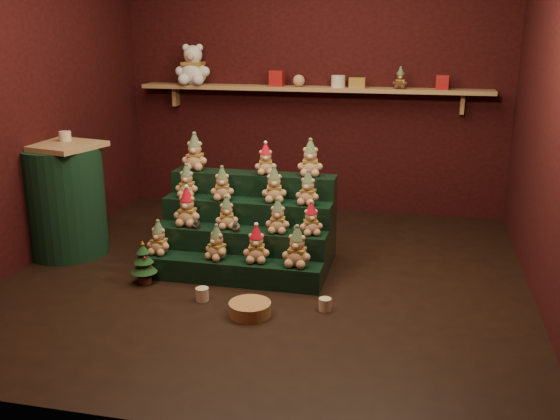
% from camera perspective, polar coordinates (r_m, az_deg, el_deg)
% --- Properties ---
extents(ground, '(4.00, 4.00, 0.00)m').
position_cam_1_polar(ground, '(4.99, -1.18, -6.02)').
color(ground, black).
rests_on(ground, ground).
extents(back_wall, '(4.00, 0.10, 2.80)m').
position_cam_1_polar(back_wall, '(6.64, 3.13, 12.01)').
color(back_wall, black).
rests_on(back_wall, ground).
extents(front_wall, '(4.00, 0.10, 2.80)m').
position_cam_1_polar(front_wall, '(2.72, -11.92, 5.45)').
color(front_wall, black).
rests_on(front_wall, ground).
extents(left_wall, '(0.10, 4.00, 2.80)m').
position_cam_1_polar(left_wall, '(5.51, -22.77, 9.91)').
color(left_wall, black).
rests_on(left_wall, ground).
extents(back_shelf, '(3.60, 0.26, 0.24)m').
position_cam_1_polar(back_shelf, '(6.48, 2.85, 10.97)').
color(back_shelf, tan).
rests_on(back_shelf, ground).
extents(riser_tier_front, '(1.40, 0.22, 0.18)m').
position_cam_1_polar(riser_tier_front, '(4.85, -4.39, -5.59)').
color(riser_tier_front, black).
rests_on(riser_tier_front, ground).
extents(riser_tier_midfront, '(1.40, 0.22, 0.36)m').
position_cam_1_polar(riser_tier_midfront, '(5.02, -3.67, -3.73)').
color(riser_tier_midfront, black).
rests_on(riser_tier_midfront, ground).
extents(riser_tier_midback, '(1.40, 0.22, 0.54)m').
position_cam_1_polar(riser_tier_midback, '(5.19, -3.00, -1.98)').
color(riser_tier_midback, black).
rests_on(riser_tier_midback, ground).
extents(riser_tier_back, '(1.40, 0.22, 0.72)m').
position_cam_1_polar(riser_tier_back, '(5.36, -2.38, -0.35)').
color(riser_tier_back, black).
rests_on(riser_tier_back, ground).
extents(teddy_0, '(0.20, 0.19, 0.27)m').
position_cam_1_polar(teddy_0, '(4.99, -11.03, -2.49)').
color(teddy_0, tan).
rests_on(teddy_0, riser_tier_front).
extents(teddy_1, '(0.25, 0.24, 0.27)m').
position_cam_1_polar(teddy_1, '(4.81, -5.80, -2.96)').
color(teddy_1, tan).
rests_on(teddy_1, riser_tier_front).
extents(teddy_2, '(0.23, 0.21, 0.28)m').
position_cam_1_polar(teddy_2, '(4.74, -2.17, -3.12)').
color(teddy_2, tan).
rests_on(teddy_2, riser_tier_front).
extents(teddy_3, '(0.23, 0.21, 0.31)m').
position_cam_1_polar(teddy_3, '(4.65, 1.57, -3.35)').
color(teddy_3, tan).
rests_on(teddy_3, riser_tier_front).
extents(teddy_4, '(0.22, 0.20, 0.31)m').
position_cam_1_polar(teddy_4, '(5.06, -8.49, 0.28)').
color(teddy_4, tan).
rests_on(teddy_4, riser_tier_midfront).
extents(teddy_5, '(0.23, 0.21, 0.25)m').
position_cam_1_polar(teddy_5, '(4.97, -4.90, -0.23)').
color(teddy_5, tan).
rests_on(teddy_5, riser_tier_midfront).
extents(teddy_6, '(0.20, 0.19, 0.26)m').
position_cam_1_polar(teddy_6, '(4.84, -0.21, -0.55)').
color(teddy_6, tan).
rests_on(teddy_6, riser_tier_midfront).
extents(teddy_7, '(0.23, 0.22, 0.25)m').
position_cam_1_polar(teddy_7, '(4.80, 2.85, -0.80)').
color(teddy_7, tan).
rests_on(teddy_7, riser_tier_midfront).
extents(teddy_8, '(0.20, 0.19, 0.27)m').
position_cam_1_polar(teddy_8, '(5.24, -8.52, 2.66)').
color(teddy_8, tan).
rests_on(teddy_8, riser_tier_midback).
extents(teddy_9, '(0.23, 0.22, 0.27)m').
position_cam_1_polar(teddy_9, '(5.12, -5.30, 2.43)').
color(teddy_9, tan).
rests_on(teddy_9, riser_tier_midback).
extents(teddy_10, '(0.24, 0.22, 0.28)m').
position_cam_1_polar(teddy_10, '(5.03, -0.54, 2.34)').
color(teddy_10, tan).
rests_on(teddy_10, riser_tier_midback).
extents(teddy_11, '(0.22, 0.20, 0.27)m').
position_cam_1_polar(teddy_11, '(4.95, 2.58, 2.02)').
color(teddy_11, tan).
rests_on(teddy_11, riser_tier_midback).
extents(teddy_12, '(0.23, 0.21, 0.31)m').
position_cam_1_polar(teddy_12, '(5.41, -7.79, 5.28)').
color(teddy_12, tan).
rests_on(teddy_12, riser_tier_back).
extents(teddy_13, '(0.22, 0.20, 0.26)m').
position_cam_1_polar(teddy_13, '(5.20, -1.33, 4.68)').
color(teddy_13, tan).
rests_on(teddy_13, riser_tier_back).
extents(teddy_14, '(0.23, 0.22, 0.30)m').
position_cam_1_polar(teddy_14, '(5.15, 2.79, 4.78)').
color(teddy_14, tan).
rests_on(teddy_14, riser_tier_back).
extents(snow_globe_a, '(0.06, 0.06, 0.08)m').
position_cam_1_polar(snow_globe_a, '(4.99, -7.63, -1.27)').
color(snow_globe_a, black).
rests_on(snow_globe_a, riser_tier_midfront).
extents(snow_globe_b, '(0.06, 0.06, 0.08)m').
position_cam_1_polar(snow_globe_b, '(4.89, -4.04, -1.53)').
color(snow_globe_b, black).
rests_on(snow_globe_b, riser_tier_midfront).
extents(snow_globe_c, '(0.06, 0.06, 0.08)m').
position_cam_1_polar(snow_globe_c, '(4.78, 1.47, -1.91)').
color(snow_globe_c, black).
rests_on(snow_globe_c, riser_tier_midfront).
extents(side_table, '(0.74, 0.68, 0.97)m').
position_cam_1_polar(side_table, '(5.65, -19.09, 0.91)').
color(side_table, tan).
rests_on(side_table, ground).
extents(table_ornament, '(0.10, 0.10, 0.08)m').
position_cam_1_polar(table_ornament, '(5.63, -19.06, 6.41)').
color(table_ornament, beige).
rests_on(table_ornament, side_table).
extents(mini_christmas_tree, '(0.20, 0.20, 0.35)m').
position_cam_1_polar(mini_christmas_tree, '(4.90, -12.36, -4.71)').
color(mini_christmas_tree, '#4D2B1B').
rests_on(mini_christmas_tree, ground).
extents(mug_left, '(0.10, 0.10, 0.10)m').
position_cam_1_polar(mug_left, '(4.58, -7.12, -7.65)').
color(mug_left, beige).
rests_on(mug_left, ground).
extents(mug_right, '(0.09, 0.09, 0.09)m').
position_cam_1_polar(mug_right, '(4.40, 4.14, -8.60)').
color(mug_right, beige).
rests_on(mug_right, ground).
extents(wicker_basket, '(0.33, 0.33, 0.09)m').
position_cam_1_polar(wicker_basket, '(4.33, -2.77, -9.01)').
color(wicker_basket, '#A47042').
rests_on(wicker_basket, ground).
extents(white_bear, '(0.39, 0.36, 0.52)m').
position_cam_1_polar(white_bear, '(6.75, -7.96, 13.50)').
color(white_bear, white).
rests_on(white_bear, back_shelf).
extents(brown_bear, '(0.15, 0.13, 0.20)m').
position_cam_1_polar(brown_bear, '(6.34, 10.94, 11.74)').
color(brown_bear, '#4A2F18').
rests_on(brown_bear, back_shelf).
extents(gift_tin_red_a, '(0.14, 0.14, 0.16)m').
position_cam_1_polar(gift_tin_red_a, '(6.51, -0.28, 11.95)').
color(gift_tin_red_a, '#AC1A1B').
rests_on(gift_tin_red_a, back_shelf).
extents(gift_tin_cream, '(0.14, 0.14, 0.12)m').
position_cam_1_polar(gift_tin_cream, '(6.40, 5.34, 11.63)').
color(gift_tin_cream, beige).
rests_on(gift_tin_cream, back_shelf).
extents(gift_tin_red_b, '(0.12, 0.12, 0.14)m').
position_cam_1_polar(gift_tin_red_b, '(6.35, 14.61, 11.23)').
color(gift_tin_red_b, '#AC1A1B').
rests_on(gift_tin_red_b, back_shelf).
extents(shelf_plush_ball, '(0.12, 0.12, 0.12)m').
position_cam_1_polar(shelf_plush_ball, '(6.47, 1.73, 11.74)').
color(shelf_plush_ball, tan).
rests_on(shelf_plush_ball, back_shelf).
extents(scarf_gift_box, '(0.16, 0.10, 0.10)m').
position_cam_1_polar(scarf_gift_box, '(6.38, 7.07, 11.47)').
color(scarf_gift_box, '#C46B1B').
rests_on(scarf_gift_box, back_shelf).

